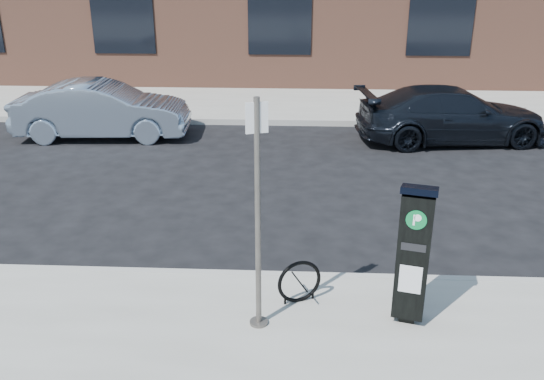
# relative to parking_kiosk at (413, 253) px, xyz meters

# --- Properties ---
(ground) EXTENTS (120.00, 120.00, 0.00)m
(ground) POSITION_rel_parking_kiosk_xyz_m (-1.98, 0.99, -1.02)
(ground) COLOR black
(ground) RESTS_ON ground
(sidewalk_far) EXTENTS (60.00, 12.00, 0.15)m
(sidewalk_far) POSITION_rel_parking_kiosk_xyz_m (-1.98, 14.99, -0.94)
(sidewalk_far) COLOR gray
(sidewalk_far) RESTS_ON ground
(curb_near) EXTENTS (60.00, 0.12, 0.16)m
(curb_near) POSITION_rel_parking_kiosk_xyz_m (-1.98, 0.97, -0.94)
(curb_near) COLOR #9E9B93
(curb_near) RESTS_ON ground
(curb_far) EXTENTS (60.00, 0.12, 0.16)m
(curb_far) POSITION_rel_parking_kiosk_xyz_m (-1.98, 9.01, -0.94)
(curb_far) COLOR #9E9B93
(curb_far) RESTS_ON ground
(parking_kiosk) EXTENTS (0.46, 0.43, 1.69)m
(parking_kiosk) POSITION_rel_parking_kiosk_xyz_m (0.00, 0.00, 0.00)
(parking_kiosk) COLOR black
(parking_kiosk) RESTS_ON sidewalk_near
(sign_pole) EXTENTS (0.23, 0.21, 2.64)m
(sign_pole) POSITION_rel_parking_kiosk_xyz_m (-1.72, -0.17, 0.45)
(sign_pole) COLOR #5E5853
(sign_pole) RESTS_ON sidewalk_near
(bike_rack) EXTENTS (0.53, 0.25, 0.56)m
(bike_rack) POSITION_rel_parking_kiosk_xyz_m (-1.26, 0.32, -0.59)
(bike_rack) COLOR black
(bike_rack) RESTS_ON sidewalk_near
(car_silver) EXTENTS (4.21, 1.70, 1.36)m
(car_silver) POSITION_rel_parking_kiosk_xyz_m (-6.08, 7.69, -0.34)
(car_silver) COLOR #8798AC
(car_silver) RESTS_ON ground
(car_dark) EXTENTS (4.68, 2.38, 1.30)m
(car_dark) POSITION_rel_parking_kiosk_xyz_m (2.31, 7.77, -0.37)
(car_dark) COLOR black
(car_dark) RESTS_ON ground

